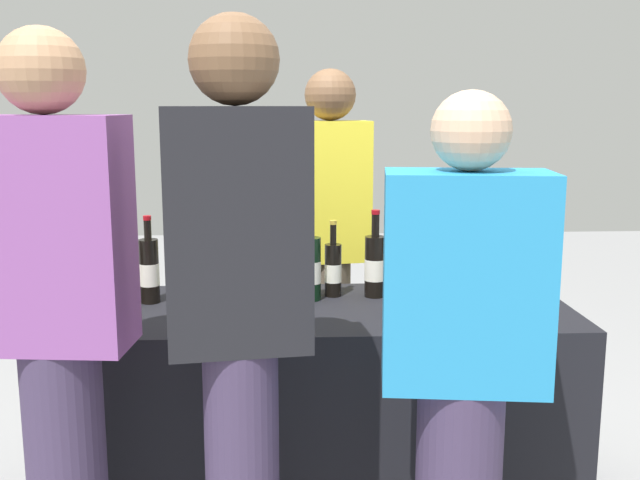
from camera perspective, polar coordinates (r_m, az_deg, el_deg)
tasting_table at (r=2.83m, az=0.00°, el=-12.83°), size 1.83×0.71×0.78m
wine_bottle_0 at (r=2.80m, az=-15.34°, el=-2.73°), size 0.07×0.07×0.31m
wine_bottle_1 at (r=2.81m, az=-13.06°, el=-2.30°), size 0.07×0.07×0.33m
wine_bottle_2 at (r=2.76m, az=-7.45°, el=-2.53°), size 0.07×0.07×0.32m
wine_bottle_3 at (r=2.78m, az=-0.73°, el=-2.16°), size 0.08×0.08×0.34m
wine_bottle_4 at (r=2.84m, az=1.02°, el=-2.27°), size 0.07×0.07×0.30m
wine_bottle_5 at (r=2.83m, az=4.27°, el=-1.97°), size 0.08×0.08×0.34m
wine_bottle_6 at (r=2.85m, az=10.67°, el=-2.37°), size 0.08×0.08×0.30m
wine_bottle_7 at (r=2.90m, az=13.83°, el=-2.17°), size 0.07×0.07×0.31m
wine_glass_0 at (r=2.62m, az=-6.54°, el=-3.67°), size 0.08×0.08×0.14m
wine_glass_1 at (r=2.54m, az=-4.56°, el=-4.10°), size 0.07×0.07×0.13m
wine_glass_2 at (r=2.59m, az=5.93°, el=-3.52°), size 0.07×0.07×0.15m
wine_glass_3 at (r=2.54m, az=8.31°, el=-3.86°), size 0.07×0.07×0.15m
wine_glass_4 at (r=2.72m, az=13.68°, el=-3.47°), size 0.07×0.07×0.13m
server_pouring at (r=3.29m, az=0.77°, el=0.24°), size 0.36×0.23×1.66m
guest_0 at (r=2.17m, az=-19.67°, el=-5.62°), size 0.43×0.26×1.71m
guest_1 at (r=2.00m, az=-6.27°, el=-5.54°), size 0.40×0.25×1.74m
guest_2 at (r=2.05m, az=10.97°, el=-9.31°), size 0.46×0.29×1.55m
menu_board at (r=3.82m, az=8.91°, el=-5.96°), size 0.53×0.10×0.88m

